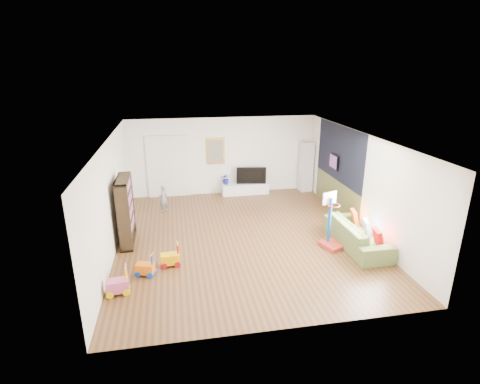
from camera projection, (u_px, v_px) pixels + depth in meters
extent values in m
cube|color=brown|center=(243.00, 237.00, 10.05)|extent=(6.50, 7.50, 0.00)
cube|color=white|center=(243.00, 137.00, 9.17)|extent=(6.50, 7.50, 0.00)
cube|color=white|center=(223.00, 156.00, 13.10)|extent=(6.50, 0.00, 2.70)
cube|color=silver|center=(285.00, 261.00, 6.12)|extent=(6.50, 0.00, 2.70)
cube|color=silver|center=(111.00, 197.00, 9.06)|extent=(0.00, 7.50, 2.70)
cube|color=white|center=(360.00, 183.00, 10.16)|extent=(0.00, 7.50, 2.70)
cube|color=black|center=(339.00, 153.00, 11.30)|extent=(0.01, 3.20, 1.70)
cube|color=brown|center=(336.00, 195.00, 11.73)|extent=(0.01, 3.20, 1.00)
cube|color=white|center=(168.00, 167.00, 12.84)|extent=(1.45, 0.06, 2.10)
cube|color=gold|center=(216.00, 151.00, 12.95)|extent=(0.62, 0.06, 0.92)
cube|color=#7F3F8C|center=(334.00, 162.00, 11.57)|extent=(0.04, 0.56, 0.46)
cube|color=white|center=(245.00, 189.00, 13.35)|extent=(1.67, 0.45, 0.39)
cube|color=silver|center=(306.00, 167.00, 13.49)|extent=(0.45, 0.45, 1.81)
cube|color=#322314|center=(126.00, 211.00, 9.49)|extent=(0.32, 1.20, 1.75)
imported|color=#5E7238|center=(357.00, 234.00, 9.46)|extent=(0.89, 2.23, 0.65)
cube|color=#B72F23|center=(334.00, 221.00, 9.28)|extent=(0.66, 0.72, 1.42)
cube|color=#FFB900|center=(170.00, 255.00, 8.53)|extent=(0.43, 0.28, 0.56)
cube|color=orange|center=(145.00, 265.00, 8.15)|extent=(0.45, 0.35, 0.52)
cube|color=#CA5280|center=(117.00, 281.00, 7.47)|extent=(0.48, 0.33, 0.59)
imported|color=slate|center=(163.00, 199.00, 11.65)|extent=(0.38, 0.37, 0.87)
imported|color=black|center=(251.00, 175.00, 13.26)|extent=(1.05, 0.29, 0.60)
imported|color=navy|center=(226.00, 179.00, 13.14)|extent=(0.40, 0.36, 0.40)
cube|color=red|center=(378.00, 238.00, 8.86)|extent=(0.17, 0.42, 0.41)
cube|color=silver|center=(367.00, 227.00, 9.42)|extent=(0.19, 0.39, 0.38)
cube|color=#C23B0E|center=(354.00, 217.00, 10.06)|extent=(0.18, 0.39, 0.38)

